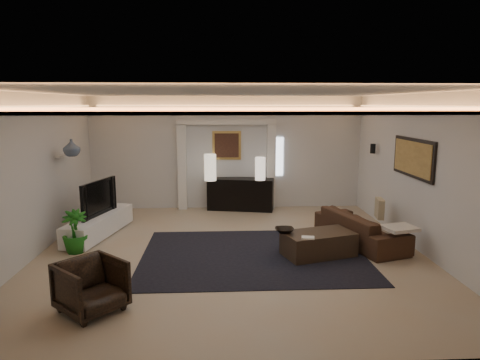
{
  "coord_description": "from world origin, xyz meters",
  "views": [
    {
      "loc": [
        -0.21,
        -7.58,
        2.71
      ],
      "look_at": [
        0.2,
        0.6,
        1.25
      ],
      "focal_mm": 32.12,
      "sensor_mm": 36.0,
      "label": 1
    }
  ],
  "objects_px": {
    "coffee_table": "(318,245)",
    "armchair": "(91,287)",
    "console": "(241,194)",
    "sofa": "(360,228)"
  },
  "relations": [
    {
      "from": "coffee_table",
      "to": "armchair",
      "type": "bearing_deg",
      "value": -167.75
    },
    {
      "from": "console",
      "to": "armchair",
      "type": "distance_m",
      "value": 5.9
    },
    {
      "from": "armchair",
      "to": "console",
      "type": "bearing_deg",
      "value": 20.76
    },
    {
      "from": "console",
      "to": "coffee_table",
      "type": "xyz_separation_m",
      "value": [
        1.22,
        -3.51,
        -0.2
      ]
    },
    {
      "from": "armchair",
      "to": "sofa",
      "type": "bearing_deg",
      "value": -16.49
    },
    {
      "from": "sofa",
      "to": "armchair",
      "type": "xyz_separation_m",
      "value": [
        -4.45,
        -2.6,
        0.04
      ]
    },
    {
      "from": "console",
      "to": "coffee_table",
      "type": "distance_m",
      "value": 3.72
    },
    {
      "from": "coffee_table",
      "to": "armchair",
      "type": "height_order",
      "value": "armchair"
    },
    {
      "from": "armchair",
      "to": "coffee_table",
      "type": "bearing_deg",
      "value": -17.58
    },
    {
      "from": "console",
      "to": "sofa",
      "type": "height_order",
      "value": "console"
    }
  ]
}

